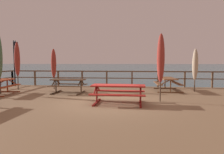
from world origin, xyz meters
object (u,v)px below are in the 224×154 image
Objects in this scene: picnic_table_front_right at (68,83)px; picnic_table_back_right at (118,90)px; patio_umbrella_short_mid at (54,64)px; lamp_post_hooked at (15,56)px; patio_umbrella_tall_mid_right at (17,60)px; picnic_table_mid_centre at (168,81)px; patio_umbrella_tall_front at (195,65)px; patio_umbrella_short_front at (161,59)px.

picnic_table_back_right is at bearing -39.93° from picnic_table_front_right.
picnic_table_front_right is 0.73× the size of patio_umbrella_short_mid.
picnic_table_front_right is at bearing -28.95° from lamp_post_hooked.
lamp_post_hooked is at bearing 151.05° from picnic_table_front_right.
patio_umbrella_tall_mid_right reaches higher than patio_umbrella_short_mid.
picnic_table_mid_centre is 1.78m from patio_umbrella_tall_front.
picnic_table_back_right is at bearing -33.51° from lamp_post_hooked.
picnic_table_front_right is at bearing -164.90° from picnic_table_mid_centre.
patio_umbrella_tall_front is (6.98, 1.19, 1.00)m from picnic_table_front_right.
picnic_table_back_right is 5.54m from patio_umbrella_tall_front.
patio_umbrella_tall_front reaches higher than picnic_table_mid_centre.
picnic_table_mid_centre is 3.67m from patio_umbrella_short_front.
picnic_table_front_right is (-2.93, 2.45, -0.01)m from picnic_table_back_right.
lamp_post_hooked is at bearing 161.48° from patio_umbrella_short_mid.
picnic_table_front_right is 0.75× the size of patio_umbrella_tall_front.
picnic_table_back_right is 0.89× the size of patio_umbrella_tall_front.
patio_umbrella_tall_mid_right is 0.91× the size of lamp_post_hooked.
patio_umbrella_short_mid reaches higher than picnic_table_back_right.
picnic_table_front_right is 2.33m from patio_umbrella_short_mid.
patio_umbrella_tall_front reaches higher than picnic_table_front_right.
lamp_post_hooked is at bearing 126.04° from patio_umbrella_tall_mid_right.
patio_umbrella_tall_front reaches higher than picnic_table_back_right.
patio_umbrella_short_mid is at bearing 151.31° from patio_umbrella_short_front.
patio_umbrella_tall_mid_right is (-3.53, 0.99, 1.30)m from picnic_table_front_right.
picnic_table_front_right is 0.63× the size of patio_umbrella_short_front.
patio_umbrella_short_mid is 0.87× the size of patio_umbrella_short_front.
picnic_table_front_right is 0.57× the size of lamp_post_hooked.
picnic_table_back_right is 7.43m from patio_umbrella_tall_mid_right.
patio_umbrella_short_mid is at bearing 13.87° from patio_umbrella_tall_mid_right.
patio_umbrella_tall_front is 0.85× the size of patio_umbrella_short_front.
lamp_post_hooked is at bearing 146.49° from picnic_table_back_right.
patio_umbrella_short_mid is 0.87× the size of patio_umbrella_tall_mid_right.
picnic_table_mid_centre is at bearing -6.18° from lamp_post_hooked.
patio_umbrella_tall_front is 0.77× the size of lamp_post_hooked.
picnic_table_back_right is 0.68× the size of lamp_post_hooked.
picnic_table_mid_centre is at bearing 56.51° from picnic_table_back_right.
patio_umbrella_short_front reaches higher than patio_umbrella_short_mid.
patio_umbrella_short_front is (1.75, 0.61, 1.27)m from picnic_table_back_right.
patio_umbrella_short_front is (4.68, -1.84, 1.28)m from picnic_table_front_right.
picnic_table_front_right is 7.15m from patio_umbrella_tall_front.
lamp_post_hooked is at bearing 173.13° from patio_umbrella_tall_front.
lamp_post_hooked is at bearing 173.82° from picnic_table_mid_centre.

